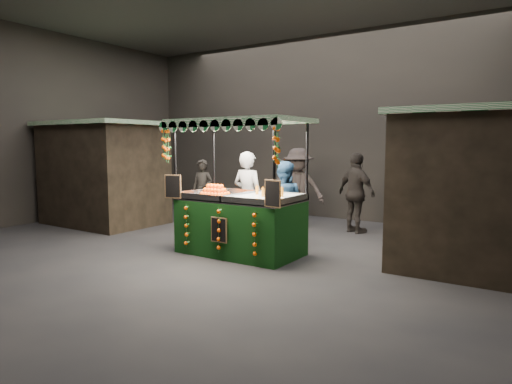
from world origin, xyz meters
The scene contains 14 objects.
ground centered at (0.00, 0.00, 0.00)m, with size 12.00×12.00×0.00m, color black.
market_hall centered at (0.00, 0.00, 3.38)m, with size 12.10×10.10×5.05m.
neighbour_stall_left centered at (-4.40, 1.00, 1.31)m, with size 3.00×2.20×2.60m.
neighbour_stall_right centered at (4.40, 1.50, 1.31)m, with size 3.00×2.20×2.60m.
juice_stall centered at (0.41, 0.24, 0.77)m, with size 2.57×1.51×2.49m.
vendor_grey centered at (-0.08, 1.22, 0.94)m, with size 0.69×0.46×1.89m.
vendor_blue centered at (0.67, 1.40, 0.85)m, with size 0.98×0.86×1.70m.
shopper_0 centered at (-2.39, 2.49, 0.82)m, with size 0.66×0.49×1.64m.
shopper_1 centered at (-0.21, 3.07, 0.85)m, with size 0.95×0.82×1.70m.
shopper_2 centered at (1.46, 3.37, 0.93)m, with size 1.17×0.87×1.85m.
shopper_3 centered at (0.08, 3.13, 0.97)m, with size 1.43×1.12×1.94m.
shopper_4 centered at (-4.50, 2.78, 0.93)m, with size 0.92×0.61×1.85m.
shopper_5 centered at (4.50, 3.05, 0.87)m, with size 1.47×1.53×1.74m.
shopper_6 centered at (-0.90, 4.60, 0.79)m, with size 0.42×0.61×1.59m.
Camera 1 is at (5.15, -6.39, 2.04)m, focal length 31.34 mm.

